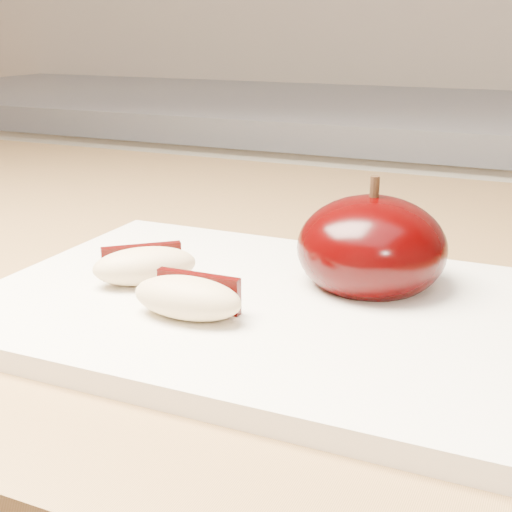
% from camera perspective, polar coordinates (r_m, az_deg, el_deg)
% --- Properties ---
extents(back_cabinet, '(2.40, 0.62, 0.94)m').
position_cam_1_polar(back_cabinet, '(1.33, 18.41, -9.45)').
color(back_cabinet, silver).
rests_on(back_cabinet, ground).
extents(cutting_board, '(0.32, 0.23, 0.01)m').
position_cam_1_polar(cutting_board, '(0.42, 0.00, -4.07)').
color(cutting_board, white).
rests_on(cutting_board, island_counter).
extents(apple_half, '(0.11, 0.11, 0.08)m').
position_cam_1_polar(apple_half, '(0.44, 9.22, 0.65)').
color(apple_half, black).
rests_on(apple_half, cutting_board).
extents(apple_wedge_a, '(0.07, 0.06, 0.02)m').
position_cam_1_polar(apple_wedge_a, '(0.44, -8.91, -0.74)').
color(apple_wedge_a, '#D7BB88').
rests_on(apple_wedge_a, cutting_board).
extents(apple_wedge_b, '(0.06, 0.03, 0.02)m').
position_cam_1_polar(apple_wedge_b, '(0.39, -5.41, -3.29)').
color(apple_wedge_b, '#D7BB88').
rests_on(apple_wedge_b, cutting_board).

